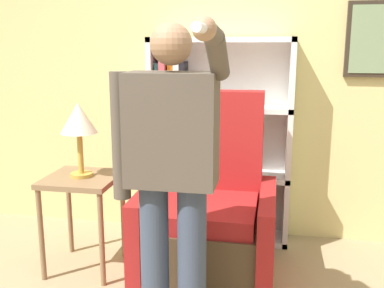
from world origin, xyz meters
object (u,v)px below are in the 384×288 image
object	(u,v)px
bookcase	(205,143)
side_table	(83,192)
table_lamp	(79,122)
person_standing	(171,169)
armchair	(208,222)

from	to	relation	value
bookcase	side_table	bearing A→B (deg)	-136.48
table_lamp	side_table	bearing A→B (deg)	-90.00
person_standing	armchair	bearing A→B (deg)	83.45
side_table	table_lamp	xyz separation A→B (m)	(0.00, 0.00, 0.50)
side_table	table_lamp	world-z (taller)	table_lamp
armchair	side_table	world-z (taller)	armchair
side_table	table_lamp	distance (m)	0.50
armchair	bookcase	bearing A→B (deg)	101.36
bookcase	table_lamp	bearing A→B (deg)	-136.48
bookcase	side_table	world-z (taller)	bookcase
bookcase	armchair	size ratio (longest dim) A/B	1.29
armchair	table_lamp	bearing A→B (deg)	-176.78
bookcase	armchair	world-z (taller)	bookcase
table_lamp	bookcase	bearing A→B (deg)	43.52
bookcase	armchair	bearing A→B (deg)	-78.64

